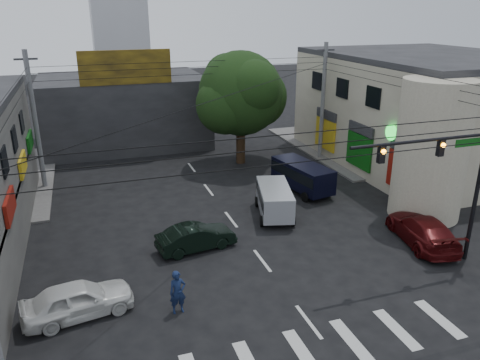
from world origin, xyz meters
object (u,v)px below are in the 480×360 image
silver_minivan (274,202)px  navy_van (302,177)px  traffic_gantry (452,169)px  traffic_officer (178,292)px  utility_pole_far_right (323,102)px  maroon_sedan (422,230)px  street_tree (241,94)px  dark_sedan (196,237)px  white_compact (78,300)px  utility_pole_far_left (35,122)px

silver_minivan → navy_van: 4.54m
traffic_gantry → traffic_officer: size_ratio=3.90×
utility_pole_far_right → maroon_sedan: utility_pole_far_right is taller
street_tree → traffic_gantry: (3.82, -18.00, -0.64)m
dark_sedan → white_compact: size_ratio=0.92×
utility_pole_far_left → silver_minivan: 16.48m
utility_pole_far_left → traffic_officer: utility_pole_far_left is taller
street_tree → traffic_gantry: size_ratio=1.21×
dark_sedan → silver_minivan: size_ratio=0.94×
white_compact → dark_sedan: bearing=-65.8°
navy_van → maroon_sedan: bearing=-173.3°
dark_sedan → maroon_sedan: 11.72m
utility_pole_far_left → maroon_sedan: 24.50m
silver_minivan → navy_van: bearing=-31.7°
white_compact → maroon_sedan: (17.03, 0.74, 0.01)m
street_tree → utility_pole_far_right: utility_pole_far_right is taller
silver_minivan → white_compact: bearing=134.9°
utility_pole_far_left → traffic_officer: size_ratio=4.99×
utility_pole_far_right → traffic_gantry: bearing=-98.9°
traffic_gantry → white_compact: traffic_gantry is taller
traffic_gantry → maroon_sedan: traffic_gantry is taller
street_tree → dark_sedan: street_tree is taller
traffic_gantry → navy_van: traffic_gantry is taller
maroon_sedan → silver_minivan: bearing=-32.5°
utility_pole_far_right → navy_van: size_ratio=1.81×
utility_pole_far_left → navy_van: (16.39, -6.18, -3.63)m
traffic_officer → navy_van: bearing=39.9°
traffic_gantry → maroon_sedan: size_ratio=1.32×
utility_pole_far_right → street_tree: bearing=171.3°
dark_sedan → utility_pole_far_right: bearing=-57.0°
white_compact → silver_minivan: 12.78m
street_tree → utility_pole_far_left: bearing=-176.1°
utility_pole_far_right → maroon_sedan: bearing=-97.5°
maroon_sedan → navy_van: bearing=-62.3°
white_compact → maroon_sedan: size_ratio=0.83×
maroon_sedan → navy_van: 9.14m
street_tree → white_compact: size_ratio=1.92×
navy_van → utility_pole_far_right: bearing=-46.8°
traffic_gantry → silver_minivan: 10.12m
utility_pole_far_left → silver_minivan: (13.09, -9.29, -3.70)m
maroon_sedan → silver_minivan: 8.19m
utility_pole_far_left → silver_minivan: utility_pole_far_left is taller
street_tree → silver_minivan: bearing=-97.8°
street_tree → navy_van: size_ratio=1.71×
dark_sedan → silver_minivan: silver_minivan is taller
silver_minivan → dark_sedan: bearing=130.2°
silver_minivan → utility_pole_far_right: bearing=-25.4°
traffic_gantry → utility_pole_far_right: utility_pole_far_right is taller
street_tree → traffic_officer: bearing=-116.1°
utility_pole_far_right → white_compact: (-18.99, -15.66, -3.87)m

